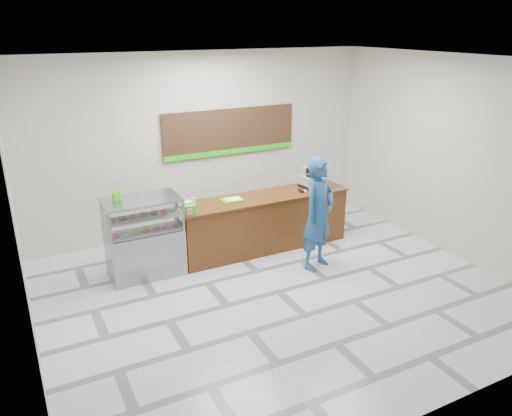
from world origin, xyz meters
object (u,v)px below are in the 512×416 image
sales_counter (263,222)px  serving_tray (232,200)px  customer (319,214)px  display_case (144,237)px  cash_register (312,180)px

sales_counter → serving_tray: (-0.60, 0.06, 0.52)m
customer → serving_tray: bearing=111.8°
sales_counter → display_case: 2.23m
customer → display_case: bearing=136.4°
display_case → serving_tray: 1.66m
cash_register → customer: size_ratio=0.26×
sales_counter → cash_register: 1.27m
display_case → customer: bearing=-21.7°
cash_register → serving_tray: cash_register is taller
serving_tray → cash_register: bearing=2.3°
display_case → cash_register: (3.30, 0.05, 0.50)m
sales_counter → cash_register: (1.08, 0.05, 0.66)m
serving_tray → customer: bearing=-43.7°
sales_counter → serving_tray: bearing=174.6°
sales_counter → cash_register: bearing=2.5°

